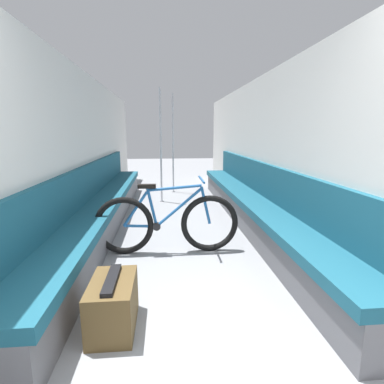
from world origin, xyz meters
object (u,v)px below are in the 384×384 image
grab_pole_near (161,148)px  grab_pole_far (173,146)px  bench_seat_row_left (102,208)px  luggage_bag (113,304)px  bicycle (167,223)px  bench_seat_row_right (251,205)px

grab_pole_near → grab_pole_far: same height
bench_seat_row_left → grab_pole_near: 2.00m
grab_pole_near → luggage_bag: 4.08m
bench_seat_row_left → bicycle: bench_seat_row_left is taller
bench_seat_row_left → bench_seat_row_right: bearing=0.0°
grab_pole_far → luggage_bag: size_ratio=4.34×
bench_seat_row_left → bench_seat_row_right: same height
bench_seat_row_right → grab_pole_far: 2.94m
bench_seat_row_left → luggage_bag: size_ratio=11.51×
grab_pole_near → luggage_bag: bearing=-94.6°
bench_seat_row_right → grab_pole_far: (-1.09, 2.62, 0.77)m
bench_seat_row_left → bench_seat_row_right: 2.20m
bench_seat_row_right → bicycle: bearing=-142.7°
bench_seat_row_right → bicycle: bench_seat_row_right is taller
bench_seat_row_right → grab_pole_near: grab_pole_near is taller
bicycle → luggage_bag: size_ratio=3.24×
bicycle → grab_pole_far: size_ratio=0.75×
bench_seat_row_left → grab_pole_far: size_ratio=2.65×
bench_seat_row_right → bicycle: (-1.28, -0.97, 0.05)m
grab_pole_near → bicycle: bearing=-88.2°
grab_pole_near → bench_seat_row_right: bearing=-50.4°
bench_seat_row_right → luggage_bag: (-1.68, -2.32, -0.12)m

